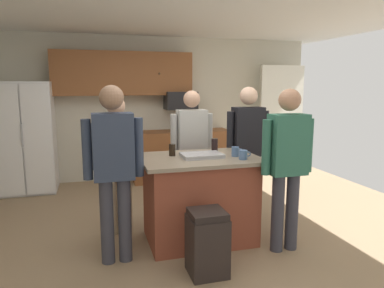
{
  "coord_description": "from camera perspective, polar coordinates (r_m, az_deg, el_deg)",
  "views": [
    {
      "loc": [
        -0.99,
        -3.86,
        1.74
      ],
      "look_at": [
        0.14,
        0.12,
        1.05
      ],
      "focal_mm": 33.57,
      "sensor_mm": 36.0,
      "label": 1
    }
  ],
  "objects": [
    {
      "name": "trash_bin",
      "position": [
        3.42,
        2.42,
        -15.4
      ],
      "size": [
        0.34,
        0.34,
        0.61
      ],
      "color": "black",
      "rests_on": "ground"
    },
    {
      "name": "microwave_over_range",
      "position": [
        6.56,
        -1.83,
        6.91
      ],
      "size": [
        0.56,
        0.4,
        0.32
      ],
      "primitive_type": "cube",
      "color": "black"
    },
    {
      "name": "mug_ceramic_white",
      "position": [
        3.83,
        8.17,
        -1.71
      ],
      "size": [
        0.13,
        0.09,
        0.1
      ],
      "color": "#4C6B99",
      "rests_on": "kitchen_island"
    },
    {
      "name": "floor",
      "position": [
        4.35,
        -1.37,
        -14.14
      ],
      "size": [
        7.04,
        7.04,
        0.0
      ],
      "primitive_type": "plane",
      "color": "#937A5B",
      "rests_on": "ground"
    },
    {
      "name": "back_wall",
      "position": [
        6.75,
        -7.42,
        5.63
      ],
      "size": [
        6.4,
        0.1,
        2.6
      ],
      "primitive_type": "cube",
      "color": "beige",
      "rests_on": "ground"
    },
    {
      "name": "kitchen_island",
      "position": [
        4.05,
        1.17,
        -8.61
      ],
      "size": [
        1.29,
        0.91,
        0.95
      ],
      "color": "brown",
      "rests_on": "ground"
    },
    {
      "name": "glass_dark_ale",
      "position": [
        4.27,
        3.61,
        -0.13
      ],
      "size": [
        0.08,
        0.08,
        0.15
      ],
      "color": "black",
      "rests_on": "kitchen_island"
    },
    {
      "name": "serving_tray",
      "position": [
        3.91,
        1.55,
        -1.82
      ],
      "size": [
        0.44,
        0.3,
        0.04
      ],
      "color": "#B7B7BC",
      "rests_on": "kitchen_island"
    },
    {
      "name": "refrigerator",
      "position": [
        6.38,
        -24.82,
        0.94
      ],
      "size": [
        0.86,
        0.76,
        1.79
      ],
      "color": "white",
      "rests_on": "ground"
    },
    {
      "name": "cabinet_run_upper",
      "position": [
        6.49,
        -10.83,
        10.92
      ],
      "size": [
        2.4,
        0.38,
        0.75
      ],
      "color": "brown"
    },
    {
      "name": "person_host_foreground",
      "position": [
        3.8,
        14.88,
        -2.35
      ],
      "size": [
        0.57,
        0.22,
        1.7
      ],
      "rotation": [
        0.0,
        0.0,
        2.59
      ],
      "color": "#383842",
      "rests_on": "ground"
    },
    {
      "name": "mug_blue_stoneware",
      "position": [
        3.98,
        6.92,
        -1.2
      ],
      "size": [
        0.12,
        0.08,
        0.11
      ],
      "color": "#4C6B99",
      "rests_on": "kitchen_island"
    },
    {
      "name": "person_guest_left",
      "position": [
        4.72,
        -0.04,
        -0.08
      ],
      "size": [
        0.57,
        0.22,
        1.66
      ],
      "rotation": [
        0.0,
        0.0,
        -1.74
      ],
      "color": "tan",
      "rests_on": "ground"
    },
    {
      "name": "person_elder_center",
      "position": [
        4.18,
        -11.77,
        -2.0
      ],
      "size": [
        0.57,
        0.22,
        1.61
      ],
      "rotation": [
        0.0,
        0.0,
        -0.45
      ],
      "color": "tan",
      "rests_on": "ground"
    },
    {
      "name": "french_door_window_panel",
      "position": [
        7.24,
        13.96,
        4.1
      ],
      "size": [
        0.9,
        0.06,
        2.0
      ],
      "primitive_type": "cube",
      "color": "white",
      "rests_on": "ground"
    },
    {
      "name": "glass_short_whisky",
      "position": [
        3.99,
        -3.17,
        -0.95
      ],
      "size": [
        0.07,
        0.07,
        0.13
      ],
      "color": "black",
      "rests_on": "kitchen_island"
    },
    {
      "name": "cabinet_run_lower",
      "position": [
        6.66,
        -1.74,
        -1.72
      ],
      "size": [
        1.8,
        0.63,
        0.9
      ],
      "color": "brown",
      "rests_on": "ground"
    },
    {
      "name": "ceiling",
      "position": [
        4.08,
        -1.53,
        21.65
      ],
      "size": [
        7.04,
        7.04,
        0.0
      ],
      "primitive_type": "plane",
      "color": "white"
    },
    {
      "name": "person_guest_right",
      "position": [
        3.49,
        -12.32,
        -2.87
      ],
      "size": [
        0.57,
        0.23,
        1.73
      ],
      "rotation": [
        0.0,
        0.0,
        0.28
      ],
      "color": "#383842",
      "rests_on": "ground"
    },
    {
      "name": "person_guest_by_door",
      "position": [
        4.65,
        8.81,
        0.07
      ],
      "size": [
        0.57,
        0.23,
        1.71
      ],
      "rotation": [
        0.0,
        0.0,
        -2.59
      ],
      "color": "#383842",
      "rests_on": "ground"
    }
  ]
}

